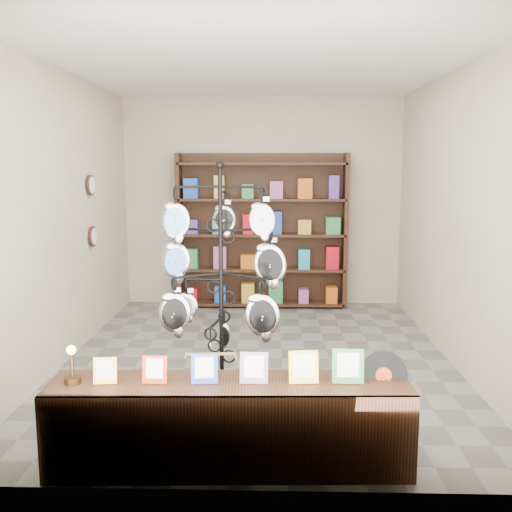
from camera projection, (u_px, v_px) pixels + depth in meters
The scene contains 6 objects.
ground at pixel (258, 358), 6.05m from camera, with size 5.00×5.00×0.00m, color slate.
room_envelope at pixel (258, 183), 5.76m from camera, with size 5.00×5.00×5.00m.
display_tree at pixel (221, 274), 4.41m from camera, with size 1.06×0.88×2.06m.
front_shelf at pixel (230, 424), 3.84m from camera, with size 2.43×0.57×0.85m.
back_shelving at pixel (262, 236), 8.16m from camera, with size 2.42×0.36×2.20m.
wall_clocks at pixel (92, 211), 6.66m from camera, with size 0.03×0.24×0.84m.
Camera 1 is at (0.14, -5.81, 2.02)m, focal length 40.00 mm.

